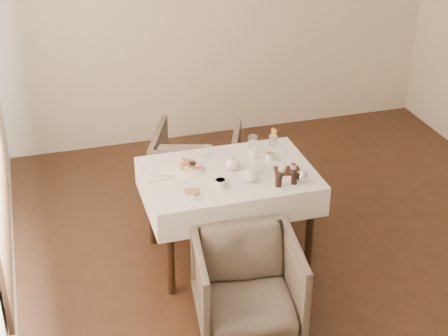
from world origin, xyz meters
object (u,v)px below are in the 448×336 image
object	(u,v)px
armchair_near	(248,285)
breakfast_plate	(187,167)
teapot_centre	(232,163)
armchair_far	(197,166)
table	(228,186)

from	to	relation	value
armchair_near	breakfast_plate	size ratio (longest dim) A/B	2.63
armchair_near	teapot_centre	bearing A→B (deg)	87.66
armchair_near	breakfast_plate	distance (m)	1.07
armchair_far	teapot_centre	world-z (taller)	teapot_centre
table	breakfast_plate	world-z (taller)	breakfast_plate
armchair_far	teapot_centre	xyz separation A→B (m)	(0.06, -0.87, 0.47)
table	armchair_far	world-z (taller)	table
table	armchair_near	distance (m)	0.87
table	teapot_centre	world-z (taller)	teapot_centre
armchair_near	armchair_far	xyz separation A→B (m)	(0.09, 1.70, 0.02)
breakfast_plate	teapot_centre	xyz separation A→B (m)	(0.32, -0.12, 0.05)
breakfast_plate	table	bearing A→B (deg)	-48.98
table	armchair_near	bearing A→B (deg)	-97.54
armchair_near	armchair_far	size ratio (longest dim) A/B	0.95
armchair_far	breakfast_plate	bearing A→B (deg)	92.52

